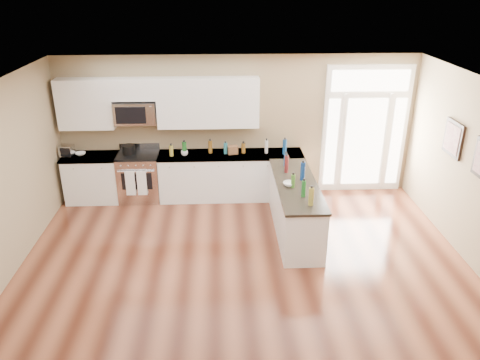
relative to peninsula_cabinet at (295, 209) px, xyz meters
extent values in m
plane|color=#472014|center=(-0.93, -2.24, -0.43)|extent=(8.00, 8.00, 0.00)
plane|color=#94805D|center=(-0.93, 1.76, 0.97)|extent=(7.00, 0.00, 7.00)
plane|color=white|center=(-0.93, -2.24, 2.37)|extent=(8.00, 8.00, 0.00)
cube|color=white|center=(-3.80, 1.45, 0.02)|extent=(1.06, 0.62, 0.90)
cube|color=black|center=(-3.80, 1.45, -0.38)|extent=(1.02, 0.52, 0.10)
cube|color=black|center=(-3.80, 1.45, 0.49)|extent=(1.10, 0.66, 0.04)
cube|color=white|center=(-1.08, 1.45, 0.02)|extent=(2.81, 0.62, 0.90)
cube|color=black|center=(-1.08, 1.45, -0.38)|extent=(2.77, 0.52, 0.10)
cube|color=black|center=(-1.08, 1.45, 0.49)|extent=(2.85, 0.66, 0.04)
cube|color=white|center=(0.00, 0.00, 0.02)|extent=(0.65, 2.28, 0.90)
cube|color=black|center=(0.00, 0.00, -0.38)|extent=(0.61, 2.18, 0.10)
cube|color=black|center=(0.00, 0.00, 0.49)|extent=(0.69, 2.32, 0.04)
cube|color=white|center=(-3.81, 1.59, 1.49)|extent=(1.04, 0.33, 0.95)
cube|color=white|center=(-1.50, 1.59, 1.49)|extent=(1.94, 0.33, 0.95)
cube|color=white|center=(-2.88, 1.59, 1.77)|extent=(0.82, 0.33, 0.40)
cube|color=silver|center=(-2.88, 1.56, 1.33)|extent=(0.78, 0.40, 0.42)
cube|color=black|center=(-2.94, 1.35, 1.33)|extent=(0.56, 0.01, 0.32)
cube|color=white|center=(1.62, 1.72, 0.87)|extent=(1.70, 0.08, 2.60)
cube|color=white|center=(1.62, 1.67, 0.62)|extent=(0.78, 0.02, 1.80)
cube|color=white|center=(0.96, 1.67, 0.62)|extent=(0.22, 0.02, 1.80)
cube|color=white|center=(2.28, 1.67, 0.62)|extent=(0.22, 0.02, 1.80)
cube|color=white|center=(1.62, 1.67, 1.87)|extent=(1.50, 0.02, 0.40)
cube|color=black|center=(2.54, -0.04, 1.27)|extent=(0.04, 0.58, 0.58)
cube|color=brown|center=(2.52, -0.04, 1.27)|extent=(0.01, 0.46, 0.46)
cube|color=silver|center=(-2.89, 1.45, 0.03)|extent=(0.80, 0.65, 0.92)
cube|color=black|center=(-2.89, 1.45, 0.50)|extent=(0.80, 0.60, 0.03)
cube|color=silver|center=(-2.89, 1.75, 0.58)|extent=(0.80, 0.04, 0.14)
cube|color=black|center=(-2.89, 1.12, 0.09)|extent=(0.58, 0.01, 0.34)
cylinder|color=silver|center=(-2.89, 1.09, 0.31)|extent=(0.70, 0.02, 0.02)
cube|color=white|center=(-3.01, 1.08, 0.07)|extent=(0.18, 0.02, 0.50)
cube|color=white|center=(-2.79, 1.08, 0.07)|extent=(0.18, 0.02, 0.50)
cylinder|color=black|center=(-3.06, 1.50, 0.61)|extent=(0.31, 0.31, 0.19)
cube|color=silver|center=(-4.24, 1.46, 0.61)|extent=(0.29, 0.24, 0.22)
cube|color=brown|center=(-1.04, 1.44, 0.58)|extent=(0.21, 0.17, 0.16)
imported|color=white|center=(-4.00, 1.50, 0.53)|extent=(0.24, 0.24, 0.05)
imported|color=white|center=(-0.14, -0.12, 0.54)|extent=(0.22, 0.22, 0.06)
imported|color=white|center=(-1.97, 1.38, 0.56)|extent=(0.16, 0.16, 0.10)
cylinder|color=#19591E|center=(0.02, -0.54, 0.64)|extent=(0.07, 0.07, 0.27)
cylinder|color=navy|center=(-0.09, 0.76, 0.62)|extent=(0.07, 0.07, 0.23)
cylinder|color=brown|center=(-0.83, 1.48, 0.60)|extent=(0.08, 0.08, 0.19)
cylinder|color=olive|center=(0.09, -0.84, 0.65)|extent=(0.08, 0.08, 0.28)
cylinder|color=#26727F|center=(-1.18, 1.46, 0.61)|extent=(0.07, 0.07, 0.22)
cylinder|color=#591919|center=(-0.11, 0.46, 0.66)|extent=(0.07, 0.07, 0.31)
cylinder|color=#B2B2B7|center=(-0.38, 1.45, 0.64)|extent=(0.06, 0.06, 0.26)
cylinder|color=navy|center=(0.12, 0.11, 0.66)|extent=(0.08, 0.08, 0.32)
cylinder|color=#3F7226|center=(-0.09, -0.19, 0.62)|extent=(0.07, 0.07, 0.22)
cylinder|color=#19591E|center=(-1.98, 1.42, 0.63)|extent=(0.08, 0.08, 0.26)
cylinder|color=navy|center=(-0.03, 1.38, 0.65)|extent=(0.08, 0.08, 0.30)
cylinder|color=brown|center=(-1.48, 1.51, 0.63)|extent=(0.08, 0.08, 0.25)
cylinder|color=olive|center=(-2.23, 1.37, 0.61)|extent=(0.08, 0.08, 0.21)
camera|label=1|loc=(-1.26, -7.16, 3.72)|focal=35.00mm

